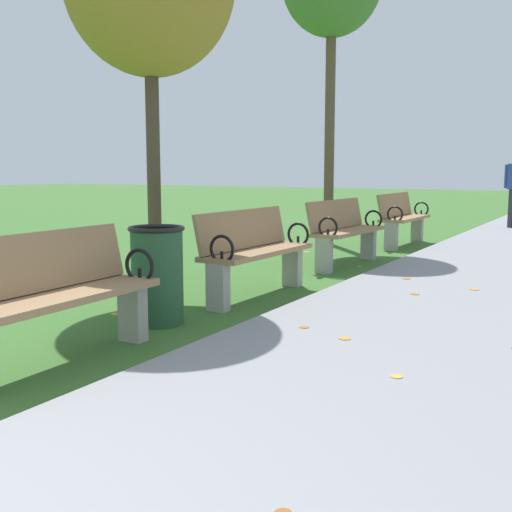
{
  "coord_description": "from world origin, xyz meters",
  "views": [
    {
      "loc": [
        2.71,
        -0.28,
        1.32
      ],
      "look_at": [
        -0.05,
        4.52,
        0.55
      ],
      "focal_mm": 44.09,
      "sensor_mm": 36.0,
      "label": 1
    }
  ],
  "objects_px": {
    "park_bench_3": "(254,250)",
    "park_bench_5": "(402,217)",
    "park_bench_4": "(345,230)",
    "trash_bin": "(157,275)",
    "park_bench_2": "(53,295)"
  },
  "relations": [
    {
      "from": "park_bench_3",
      "to": "park_bench_5",
      "type": "distance_m",
      "value": 5.11
    },
    {
      "from": "park_bench_3",
      "to": "park_bench_4",
      "type": "xyz_separation_m",
      "value": [
        0.0,
        2.46,
        0.0
      ]
    },
    {
      "from": "park_bench_2",
      "to": "park_bench_4",
      "type": "bearing_deg",
      "value": 90.0
    },
    {
      "from": "park_bench_3",
      "to": "park_bench_5",
      "type": "bearing_deg",
      "value": 90.0
    },
    {
      "from": "park_bench_3",
      "to": "trash_bin",
      "type": "distance_m",
      "value": 1.41
    },
    {
      "from": "park_bench_3",
      "to": "park_bench_2",
      "type": "bearing_deg",
      "value": -90.0
    },
    {
      "from": "park_bench_3",
      "to": "park_bench_4",
      "type": "height_order",
      "value": "same"
    },
    {
      "from": "park_bench_4",
      "to": "park_bench_3",
      "type": "bearing_deg",
      "value": -90.0
    },
    {
      "from": "park_bench_3",
      "to": "park_bench_5",
      "type": "height_order",
      "value": "same"
    },
    {
      "from": "park_bench_3",
      "to": "trash_bin",
      "type": "bearing_deg",
      "value": -96.01
    },
    {
      "from": "park_bench_4",
      "to": "trash_bin",
      "type": "distance_m",
      "value": 3.86
    },
    {
      "from": "park_bench_4",
      "to": "park_bench_5",
      "type": "height_order",
      "value": "same"
    },
    {
      "from": "park_bench_4",
      "to": "trash_bin",
      "type": "relative_size",
      "value": 1.92
    },
    {
      "from": "park_bench_2",
      "to": "park_bench_4",
      "type": "height_order",
      "value": "same"
    },
    {
      "from": "park_bench_3",
      "to": "park_bench_5",
      "type": "relative_size",
      "value": 1.0
    }
  ]
}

